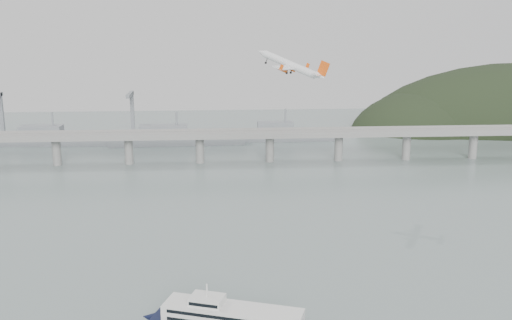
{
  "coord_description": "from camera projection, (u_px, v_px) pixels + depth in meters",
  "views": [
    {
      "loc": [
        -18.94,
        -217.36,
        101.11
      ],
      "look_at": [
        0.0,
        55.0,
        36.0
      ],
      "focal_mm": 42.0,
      "sensor_mm": 36.0,
      "label": 1
    }
  ],
  "objects": [
    {
      "name": "distant_fleet",
      "position": [
        45.0,
        139.0,
        480.96
      ],
      "size": [
        453.0,
        60.9,
        40.0
      ],
      "color": "slate",
      "rests_on": "ground"
    },
    {
      "name": "bridge",
      "position": [
        240.0,
        138.0,
        425.56
      ],
      "size": [
        800.0,
        22.0,
        23.9
      ],
      "color": "gray",
      "rests_on": "ground"
    },
    {
      "name": "ground",
      "position": [
        266.0,
        281.0,
        235.65
      ],
      "size": [
        900.0,
        900.0,
        0.0
      ],
      "primitive_type": "plane",
      "color": "slate",
      "rests_on": "ground"
    },
    {
      "name": "airliner",
      "position": [
        291.0,
        65.0,
        294.08
      ],
      "size": [
        34.77,
        33.4,
        15.85
      ],
      "rotation": [
        0.05,
        -0.34,
        2.61
      ],
      "color": "silver",
      "rests_on": "ground"
    }
  ]
}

